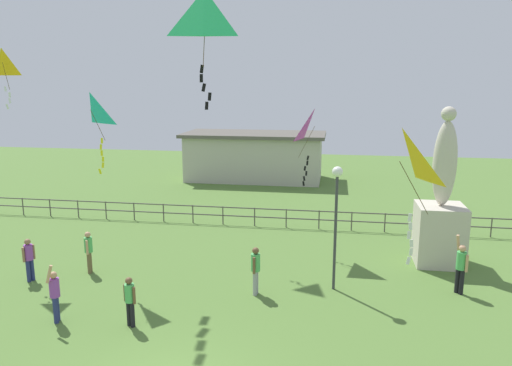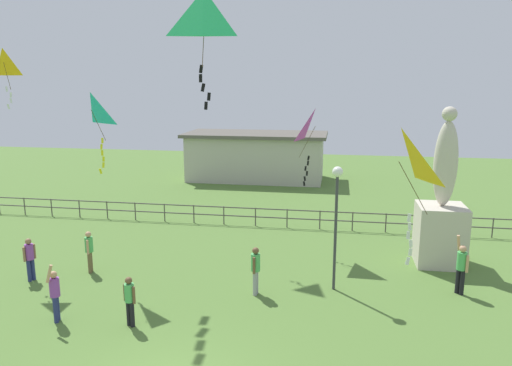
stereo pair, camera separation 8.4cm
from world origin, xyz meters
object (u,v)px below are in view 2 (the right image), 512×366
(person_1, at_px, (130,298))
(kite_4, at_px, (4,65))
(statue_monument, at_px, (441,217))
(person_4, at_px, (461,266))
(kite_5, at_px, (92,112))
(person_2, at_px, (256,268))
(kite_1, at_px, (204,22))
(lamppost, at_px, (337,201))
(person_5, at_px, (89,249))
(kite_2, at_px, (315,128))
(person_3, at_px, (30,256))
(person_0, at_px, (55,292))
(kite_0, at_px, (400,166))

(person_1, relative_size, kite_4, 0.69)
(statue_monument, xyz_separation_m, person_4, (0.16, -2.89, -0.88))
(kite_5, bearing_deg, person_2, -4.85)
(statue_monument, relative_size, kite_4, 2.78)
(kite_1, xyz_separation_m, kite_4, (-9.12, 4.73, -0.79))
(lamppost, relative_size, person_5, 2.70)
(person_5, relative_size, kite_2, 0.50)
(person_1, relative_size, kite_2, 0.48)
(person_2, xyz_separation_m, person_3, (-8.30, -0.23, -0.04))
(lamppost, distance_m, kite_1, 7.54)
(lamppost, distance_m, person_0, 9.35)
(lamppost, bearing_deg, kite_0, -73.10)
(kite_0, distance_m, kite_2, 9.02)
(person_1, distance_m, kite_0, 8.57)
(kite_4, distance_m, kite_5, 4.41)
(person_0, distance_m, person_3, 3.78)
(kite_5, bearing_deg, person_1, -51.87)
(person_3, bearing_deg, kite_2, 27.51)
(person_2, relative_size, kite_2, 0.52)
(kite_2, bearing_deg, person_0, -132.83)
(kite_4, bearing_deg, person_4, -1.02)
(person_2, relative_size, person_4, 0.82)
(person_1, distance_m, person_2, 4.32)
(person_1, bearing_deg, kite_2, 57.40)
(statue_monument, relative_size, kite_1, 2.25)
(person_0, distance_m, kite_4, 9.15)
(person_0, bearing_deg, kite_5, 94.20)
(kite_0, height_order, kite_4, kite_4)
(person_2, distance_m, person_4, 7.00)
(lamppost, height_order, person_3, lamppost)
(person_5, distance_m, kite_0, 12.33)
(kite_1, relative_size, kite_2, 0.86)
(person_4, bearing_deg, statue_monument, 93.11)
(person_4, bearing_deg, person_5, -178.56)
(person_0, xyz_separation_m, kite_4, (-4.21, 4.41, 6.83))
(person_1, distance_m, kite_4, 10.42)
(kite_4, bearing_deg, kite_1, -27.40)
(person_3, height_order, kite_5, kite_5)
(person_4, distance_m, kite_1, 11.59)
(person_1, distance_m, kite_5, 6.69)
(person_5, height_order, kite_5, kite_5)
(kite_2, relative_size, kite_5, 1.13)
(person_0, height_order, kite_5, kite_5)
(kite_1, bearing_deg, kite_2, 73.85)
(statue_monument, height_order, kite_5, kite_5)
(kite_4, xyz_separation_m, kite_5, (3.96, -1.01, -1.67))
(lamppost, height_order, person_5, lamppost)
(person_5, bearing_deg, kite_1, -34.97)
(lamppost, relative_size, kite_5, 1.53)
(person_5, distance_m, kite_1, 10.46)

